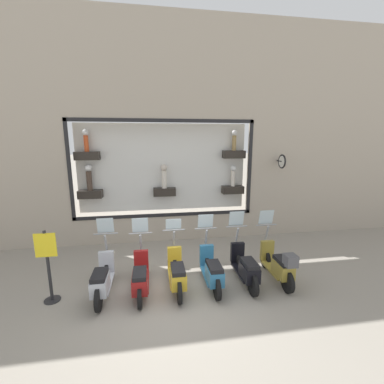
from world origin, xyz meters
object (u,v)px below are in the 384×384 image
(scooter_silver_5, at_px, (102,279))
(shop_sign_post, at_px, (48,264))
(scooter_yellow_3, at_px, (177,273))
(scooter_black_1, at_px, (245,267))
(scooter_teal_2, at_px, (212,270))
(scooter_red_4, at_px, (140,277))
(scooter_olive_0, at_px, (278,264))

(scooter_silver_5, bearing_deg, shop_sign_post, 90.80)
(scooter_silver_5, xyz_separation_m, shop_sign_post, (-0.02, 1.15, 0.47))
(scooter_yellow_3, distance_m, shop_sign_post, 2.95)
(scooter_black_1, distance_m, scooter_teal_2, 0.88)
(scooter_yellow_3, relative_size, scooter_silver_5, 1.00)
(scooter_red_4, relative_size, scooter_silver_5, 0.99)
(scooter_black_1, bearing_deg, shop_sign_post, 90.21)
(scooter_black_1, distance_m, scooter_yellow_3, 1.77)
(scooter_silver_5, bearing_deg, scooter_olive_0, -90.73)
(scooter_olive_0, xyz_separation_m, scooter_red_4, (0.05, 3.53, -0.07))
(scooter_teal_2, distance_m, scooter_silver_5, 2.65)
(scooter_red_4, distance_m, shop_sign_post, 2.09)
(scooter_olive_0, relative_size, scooter_red_4, 1.01)
(scooter_olive_0, relative_size, scooter_teal_2, 1.00)
(scooter_black_1, height_order, shop_sign_post, scooter_black_1)
(scooter_yellow_3, bearing_deg, scooter_black_1, -89.86)
(scooter_red_4, height_order, shop_sign_post, shop_sign_post)
(scooter_red_4, height_order, scooter_silver_5, scooter_silver_5)
(scooter_black_1, xyz_separation_m, scooter_yellow_3, (-0.00, 1.77, -0.01))
(scooter_olive_0, distance_m, scooter_red_4, 3.53)
(scooter_teal_2, xyz_separation_m, scooter_red_4, (-0.01, 1.77, -0.02))
(scooter_black_1, xyz_separation_m, scooter_silver_5, (-0.00, 3.53, -0.00))
(scooter_yellow_3, bearing_deg, scooter_teal_2, -89.90)
(scooter_olive_0, xyz_separation_m, scooter_silver_5, (0.06, 4.41, -0.04))
(scooter_olive_0, relative_size, scooter_yellow_3, 1.00)
(scooter_yellow_3, distance_m, scooter_red_4, 0.88)
(scooter_olive_0, height_order, shop_sign_post, scooter_olive_0)
(scooter_black_1, xyz_separation_m, scooter_teal_2, (-0.00, 0.88, -0.01))
(scooter_teal_2, distance_m, scooter_yellow_3, 0.88)
(scooter_olive_0, xyz_separation_m, scooter_teal_2, (0.05, 1.77, -0.05))
(scooter_teal_2, height_order, scooter_yellow_3, scooter_teal_2)
(scooter_teal_2, relative_size, scooter_red_4, 1.01)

